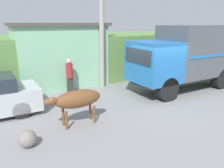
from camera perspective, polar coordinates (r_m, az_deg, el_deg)
The scene contains 8 objects.
ground_plane at distance 10.48m, azimuth 12.12°, elevation -4.12°, with size 60.00×60.00×0.00m, color gray.
hillside_embankment at distance 15.65m, azimuth -4.48°, elevation 7.83°, with size 32.00×6.25×2.74m.
building_backdrop at distance 12.64m, azimuth -13.24°, elevation 7.41°, with size 5.09×2.70×3.50m.
cargo_truck at distance 12.31m, azimuth 19.55°, elevation 7.18°, with size 6.42×2.24×3.37m.
brown_cow at distance 7.64m, azimuth -9.12°, elevation -3.99°, with size 2.01×0.63×1.27m.
pedestrian_on_hill at distance 11.15m, azimuth -11.02°, elevation 2.43°, with size 0.36×0.36×1.78m.
utility_pole at distance 11.95m, azimuth -2.69°, elevation 14.35°, with size 0.90×0.28×6.24m.
roadside_rock at distance 6.93m, azimuth -21.22°, elevation -13.19°, with size 0.52×0.52×0.52m.
Camera 1 is at (-6.76, -7.21, 3.47)m, focal length 35.00 mm.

